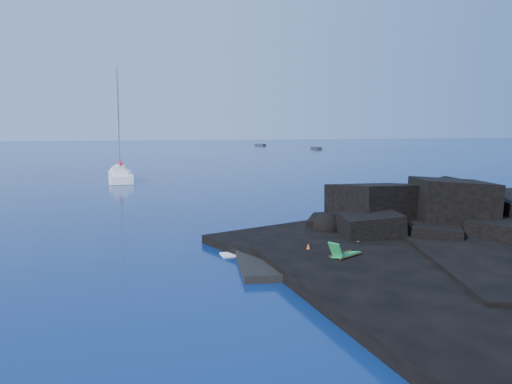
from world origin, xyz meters
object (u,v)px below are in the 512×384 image
deck_chair (346,250)px  distant_boat_b (316,149)px  marker_cone (308,249)px  sunbather (350,244)px  sailboat (121,180)px  distant_boat_a (260,146)px

deck_chair → distant_boat_b: 115.59m
marker_cone → distant_boat_b: marker_cone is taller
marker_cone → sunbather: bearing=18.1°
sailboat → marker_cone: size_ratio=24.04×
distant_boat_a → sailboat: bearing=-135.9°
sunbather → marker_cone: 2.65m
sailboat → distant_boat_a: sailboat is taller
sunbather → distant_boat_b: bearing=61.6°
deck_chair → distant_boat_b: bearing=40.6°
sailboat → sunbather: size_ratio=6.98×
distant_boat_a → deck_chair: bearing=-125.0°
deck_chair → distant_boat_b: deck_chair is taller
sailboat → marker_cone: sailboat is taller
sailboat → marker_cone: (10.21, -38.81, 0.62)m
sailboat → distant_boat_b: sailboat is taller
sailboat → sunbather: sailboat is taller
deck_chair → distant_boat_a: size_ratio=0.38×
distant_boat_a → sunbather: bearing=-124.6°
deck_chair → marker_cone: (-1.22, 1.65, -0.30)m
deck_chair → distant_boat_a: deck_chair is taller
sunbather → distant_boat_a: bearing=69.0°
sailboat → distant_boat_b: size_ratio=2.97×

